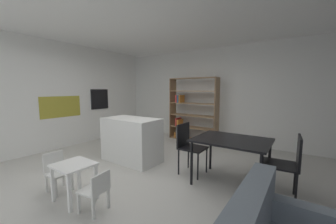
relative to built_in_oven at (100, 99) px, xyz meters
The scene contains 14 objects.
ground_plane 3.09m from the built_in_oven, 21.77° to the right, with size 9.16×9.16×0.00m, color beige.
ceiling_slab 3.23m from the built_in_oven, 21.77° to the right, with size 6.66×5.90×0.06m.
back_partition 3.23m from the built_in_oven, 35.44° to the left, with size 6.66×0.06×2.76m, color silver.
tall_cabinet_run_left 1.11m from the built_in_oven, 107.49° to the right, with size 0.62×5.32×2.76m, color white.
cabinet_niche_splashback 1.18m from the built_in_oven, 90.81° to the right, with size 0.01×1.04×0.55m.
built_in_oven is the anchor object (origin of this frame).
kitchen_island 2.46m from the built_in_oven, 20.52° to the right, with size 1.22×0.67×0.93m, color white.
open_bookshelf 2.82m from the built_in_oven, 32.71° to the left, with size 1.50×0.36×1.88m.
child_table 3.65m from the built_in_oven, 41.81° to the right, with size 0.51×0.46×0.52m.
child_chair_right 4.03m from the built_in_oven, 37.04° to the right, with size 0.34×0.34×0.52m.
child_chair_left 3.34m from the built_in_oven, 47.68° to the right, with size 0.31×0.31×0.58m.
dining_table 4.36m from the built_in_oven, ahead, with size 1.14×0.89×0.75m.
dining_chair_window_side 5.15m from the built_in_oven, ahead, with size 0.49×0.47×0.91m.
dining_chair_island_side 3.61m from the built_in_oven, 10.63° to the right, with size 0.45×0.43×0.91m.
Camera 1 is at (2.56, -2.69, 1.53)m, focal length 20.93 mm.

